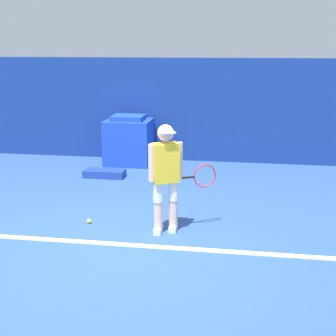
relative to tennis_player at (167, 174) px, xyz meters
The scene contains 7 objects.
ground_plane 1.22m from the tennis_player, 124.83° to the right, with size 24.00×24.00×0.00m, color #2D5193.
back_wall 4.22m from the tennis_player, 97.03° to the left, with size 24.00×0.10×2.24m.
court_baseline 1.11m from the tennis_player, 133.32° to the right, with size 21.60×0.10×0.01m.
tennis_player is the anchor object (origin of this frame).
tennis_ball 1.41m from the tennis_player, behind, with size 0.07×0.07×0.07m.
covered_chair 3.94m from the tennis_player, 111.29° to the left, with size 0.97×0.83×1.06m.
equipment_bag 3.12m from the tennis_player, 123.06° to the left, with size 0.80×0.35×0.14m.
Camera 1 is at (1.49, -5.24, 2.52)m, focal length 50.00 mm.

